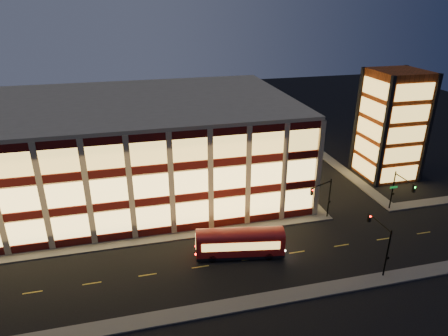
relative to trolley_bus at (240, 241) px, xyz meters
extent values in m
plane|color=black|center=(-9.06, 4.85, -1.96)|extent=(200.00, 200.00, 0.00)
cube|color=#514F4C|center=(-12.06, 5.85, -1.88)|extent=(54.00, 2.00, 0.15)
cube|color=#514F4C|center=(13.94, 21.85, -1.88)|extent=(2.00, 30.00, 0.15)
cube|color=#514F4C|center=(30.94, 5.85, -1.88)|extent=(14.00, 2.00, 0.15)
cube|color=#514F4C|center=(24.94, 21.85, -1.88)|extent=(2.00, 30.00, 0.15)
cube|color=#514F4C|center=(-9.06, -8.15, -1.88)|extent=(100.00, 2.00, 0.15)
cube|color=tan|center=(-12.06, 21.85, 5.04)|extent=(50.00, 30.00, 14.00)
cube|color=tan|center=(-12.06, 21.85, 12.29)|extent=(50.40, 30.40, 0.50)
cube|color=#470C0A|center=(-12.06, 6.73, -1.31)|extent=(50.10, 0.25, 1.00)
cube|color=#FFD26B|center=(-12.06, 6.75, 0.79)|extent=(49.00, 0.20, 3.00)
cube|color=#470C0A|center=(13.06, 21.85, -1.31)|extent=(0.25, 30.10, 1.00)
cube|color=#FFD26B|center=(13.04, 21.85, 0.79)|extent=(0.20, 29.00, 3.00)
cube|color=#470C0A|center=(-12.06, 6.73, 3.09)|extent=(50.10, 0.25, 1.00)
cube|color=#FFD26B|center=(-12.06, 6.75, 5.19)|extent=(49.00, 0.20, 3.00)
cube|color=#470C0A|center=(13.06, 21.85, 3.09)|extent=(0.25, 30.10, 1.00)
cube|color=#FFD26B|center=(13.04, 21.85, 5.19)|extent=(0.20, 29.00, 3.00)
cube|color=#470C0A|center=(-12.06, 6.73, 7.49)|extent=(50.10, 0.25, 1.00)
cube|color=#FFD26B|center=(-12.06, 6.75, 9.59)|extent=(49.00, 0.20, 3.00)
cube|color=#470C0A|center=(13.06, 21.85, 7.49)|extent=(0.25, 30.10, 1.00)
cube|color=#FFD26B|center=(13.04, 21.85, 9.59)|extent=(0.20, 29.00, 3.00)
cube|color=#8C3814|center=(30.94, 16.85, 7.04)|extent=(8.00, 8.00, 18.00)
cube|color=black|center=(26.94, 12.85, 7.04)|extent=(0.60, 0.60, 18.00)
cube|color=black|center=(34.94, 12.85, 7.04)|extent=(0.60, 0.60, 18.00)
cube|color=black|center=(26.94, 20.85, 7.04)|extent=(0.60, 0.60, 18.00)
cube|color=black|center=(34.94, 20.85, 7.04)|extent=(0.60, 0.60, 18.00)
cube|color=#F1BD54|center=(30.94, 12.77, -0.16)|extent=(6.60, 0.16, 2.60)
cube|color=#F1BD54|center=(26.86, 16.85, -0.16)|extent=(0.16, 6.60, 2.60)
cube|color=#F1BD54|center=(30.94, 12.77, 3.24)|extent=(6.60, 0.16, 2.60)
cube|color=#F1BD54|center=(26.86, 16.85, 3.24)|extent=(0.16, 6.60, 2.60)
cube|color=#F1BD54|center=(30.94, 12.77, 6.64)|extent=(6.60, 0.16, 2.60)
cube|color=#F1BD54|center=(26.86, 16.85, 6.64)|extent=(0.16, 6.60, 2.60)
cube|color=#F1BD54|center=(30.94, 12.77, 10.04)|extent=(6.60, 0.16, 2.60)
cube|color=#F1BD54|center=(26.86, 16.85, 10.04)|extent=(0.16, 6.60, 2.60)
cube|color=#F1BD54|center=(30.94, 12.77, 13.44)|extent=(6.60, 0.16, 2.60)
cube|color=#F1BD54|center=(26.86, 16.85, 13.44)|extent=(0.16, 6.60, 2.60)
cylinder|color=black|center=(14.44, 5.65, 1.04)|extent=(0.18, 0.18, 6.00)
cylinder|color=black|center=(12.69, 4.90, 3.74)|extent=(3.56, 1.63, 0.14)
cube|color=black|center=(10.94, 4.15, 3.24)|extent=(0.32, 0.32, 0.95)
sphere|color=#FF0C05|center=(10.94, 3.97, 3.54)|extent=(0.20, 0.20, 0.20)
cube|color=black|center=(14.44, 5.45, 0.64)|extent=(0.25, 0.18, 0.28)
cylinder|color=black|center=(24.44, 5.65, 1.04)|extent=(0.18, 0.18, 6.00)
cylinder|color=black|center=(24.44, 3.65, 3.74)|extent=(0.14, 4.00, 0.14)
cube|color=black|center=(24.44, 1.65, 3.24)|extent=(0.32, 0.32, 0.95)
sphere|color=#0CFF26|center=(24.44, 1.47, 3.54)|extent=(0.20, 0.20, 0.20)
cube|color=black|center=(24.44, 5.45, 0.64)|extent=(0.25, 0.18, 0.28)
cube|color=#0C7226|center=(24.44, 5.50, 1.64)|extent=(1.20, 0.06, 0.28)
cylinder|color=black|center=(14.44, -7.65, 1.04)|extent=(0.18, 0.18, 6.00)
cylinder|color=black|center=(14.44, -5.65, 3.74)|extent=(0.14, 4.00, 0.14)
cube|color=black|center=(14.44, -3.65, 3.24)|extent=(0.32, 0.32, 0.95)
sphere|color=#FF0C05|center=(14.44, -3.83, 3.54)|extent=(0.20, 0.20, 0.20)
cube|color=black|center=(14.44, -7.85, 0.64)|extent=(0.25, 0.18, 0.28)
cube|color=#8B0807|center=(0.00, 0.00, -0.18)|extent=(10.71, 4.38, 2.40)
cube|color=black|center=(0.00, 0.00, -1.59)|extent=(10.71, 4.38, 0.36)
cylinder|color=black|center=(-3.48, -0.55, -1.49)|extent=(0.98, 0.47, 0.94)
cylinder|color=black|center=(-3.08, 1.71, -1.49)|extent=(0.98, 0.47, 0.94)
cylinder|color=black|center=(3.08, -1.71, -1.49)|extent=(0.98, 0.47, 0.94)
cylinder|color=black|center=(3.48, 0.55, -1.49)|extent=(0.98, 0.47, 0.94)
cube|color=#F1BD54|center=(-0.23, -1.31, 0.13)|extent=(9.03, 1.66, 1.04)
cube|color=#F1BD54|center=(0.23, 1.31, 0.13)|extent=(9.03, 1.66, 1.04)
camera|label=1|loc=(-11.43, -38.42, 26.78)|focal=32.00mm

